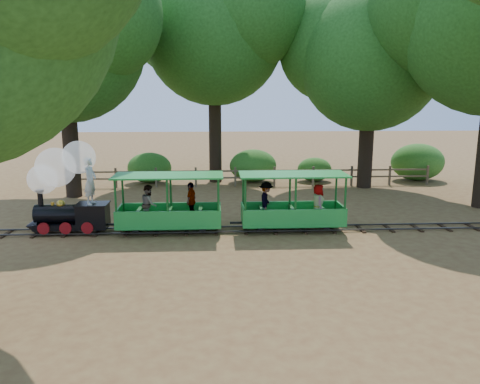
{
  "coord_description": "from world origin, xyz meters",
  "views": [
    {
      "loc": [
        -2.0,
        -15.39,
        4.56
      ],
      "look_at": [
        -1.16,
        0.5,
        1.26
      ],
      "focal_mm": 35.0,
      "sensor_mm": 36.0,
      "label": 1
    }
  ],
  "objects_px": {
    "carriage_front": "(169,209)",
    "carriage_rear": "(290,207)",
    "fence": "(255,175)",
    "locomotive": "(63,181)"
  },
  "relations": [
    {
      "from": "carriage_front",
      "to": "fence",
      "type": "distance_m",
      "value": 8.76
    },
    {
      "from": "carriage_front",
      "to": "fence",
      "type": "height_order",
      "value": "carriage_front"
    },
    {
      "from": "carriage_front",
      "to": "carriage_rear",
      "type": "xyz_separation_m",
      "value": [
        4.1,
        -0.02,
        0.01
      ]
    },
    {
      "from": "locomotive",
      "to": "carriage_rear",
      "type": "relative_size",
      "value": 0.88
    },
    {
      "from": "carriage_front",
      "to": "fence",
      "type": "xyz_separation_m",
      "value": [
        3.58,
        7.99,
        -0.24
      ]
    },
    {
      "from": "carriage_rear",
      "to": "fence",
      "type": "bearing_deg",
      "value": 93.7
    },
    {
      "from": "locomotive",
      "to": "carriage_rear",
      "type": "xyz_separation_m",
      "value": [
        7.54,
        -0.07,
        -0.94
      ]
    },
    {
      "from": "carriage_rear",
      "to": "carriage_front",
      "type": "bearing_deg",
      "value": 179.71
    },
    {
      "from": "locomotive",
      "to": "carriage_front",
      "type": "xyz_separation_m",
      "value": [
        3.44,
        -0.05,
        -0.96
      ]
    },
    {
      "from": "carriage_rear",
      "to": "fence",
      "type": "xyz_separation_m",
      "value": [
        -0.52,
        8.01,
        -0.25
      ]
    }
  ]
}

